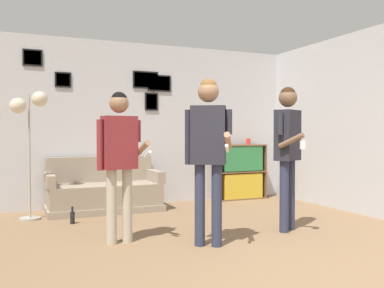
% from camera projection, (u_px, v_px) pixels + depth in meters
% --- Properties ---
extents(ground_plane, '(20.00, 20.00, 0.00)m').
position_uv_depth(ground_plane, '(330.00, 286.00, 3.33)').
color(ground_plane, '#846647').
extents(wall_back, '(7.27, 0.08, 2.70)m').
position_uv_depth(wall_back, '(155.00, 124.00, 7.31)').
color(wall_back, silver).
rests_on(wall_back, ground_plane).
extents(wall_right, '(0.06, 6.74, 2.70)m').
position_uv_depth(wall_right, '(362.00, 123.00, 6.25)').
color(wall_right, silver).
rests_on(wall_right, ground_plane).
extents(couch, '(1.72, 0.80, 0.82)m').
position_uv_depth(couch, '(104.00, 193.00, 6.57)').
color(couch, gray).
rests_on(couch, ground_plane).
extents(bookshelf, '(0.94, 0.30, 0.99)m').
position_uv_depth(bookshelf, '(240.00, 172.00, 7.74)').
color(bookshelf, brown).
rests_on(bookshelf, ground_plane).
extents(floor_lamp, '(0.50, 0.28, 1.78)m').
position_uv_depth(floor_lamp, '(29.00, 117.00, 5.86)').
color(floor_lamp, '#ADA89E').
rests_on(floor_lamp, ground_plane).
extents(person_player_foreground_left, '(0.53, 0.43, 1.64)m').
position_uv_depth(person_player_foreground_left, '(119.00, 151.00, 4.62)').
color(person_player_foreground_left, '#B7AD99').
rests_on(person_player_foreground_left, ground_plane).
extents(person_player_foreground_center, '(0.44, 0.61, 1.77)m').
position_uv_depth(person_player_foreground_center, '(208.00, 143.00, 4.49)').
color(person_player_foreground_center, '#2D334C').
rests_on(person_player_foreground_center, ground_plane).
extents(person_watcher_holding_cup, '(0.44, 0.57, 1.76)m').
position_uv_depth(person_watcher_holding_cup, '(288.00, 142.00, 5.19)').
color(person_watcher_holding_cup, '#2D334C').
rests_on(person_watcher_holding_cup, ground_plane).
extents(bottle_on_floor, '(0.06, 0.06, 0.23)m').
position_uv_depth(bottle_on_floor, '(72.00, 217.00, 5.63)').
color(bottle_on_floor, black).
rests_on(bottle_on_floor, ground_plane).
extents(drinking_cup, '(0.08, 0.08, 0.11)m').
position_uv_depth(drinking_cup, '(248.00, 141.00, 7.79)').
color(drinking_cup, red).
rests_on(drinking_cup, bookshelf).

